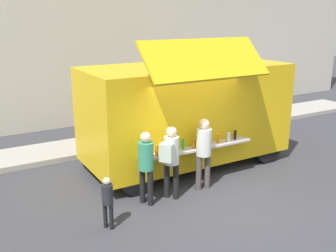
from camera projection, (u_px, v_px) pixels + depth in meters
The scene contains 9 objects.
ground_plane at pixel (224, 202), 8.63m from camera, with size 60.00×60.00×0.00m, color #38383D.
curb_strip at pixel (18, 158), 11.09m from camera, with size 28.00×1.60×0.15m, color #9E998E.
building_behind at pixel (17, 19), 13.78m from camera, with size 32.00×2.40×7.71m, color beige.
food_truck_main at pixel (187, 111), 10.46m from camera, with size 5.46×3.24×3.50m.
trash_bin at pixel (242, 112), 14.62m from camera, with size 0.60×0.60×0.96m, color #2E6439.
customer_front_ordering at pixel (204, 148), 9.02m from camera, with size 0.36×0.35×1.73m.
customer_mid_with_backpack at pixel (171, 156), 8.53m from camera, with size 0.54×0.49×1.68m.
customer_rear_waiting at pixel (146, 162), 8.29m from camera, with size 0.33×0.33×1.64m.
child_near_queue at pixel (108, 198), 7.40m from camera, with size 0.22×0.22×1.07m.
Camera 1 is at (-5.04, -6.14, 3.99)m, focal length 41.55 mm.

